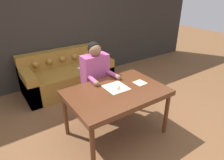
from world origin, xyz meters
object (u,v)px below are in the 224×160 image
dining_table (116,95)px  person (96,79)px  couch (67,75)px  scissors (119,88)px

dining_table → person: bearing=86.2°
couch → person: 1.20m
dining_table → couch: 1.83m
dining_table → scissors: 0.11m
couch → scissors: bearing=-87.3°
dining_table → couch: couch is taller
couch → person: size_ratio=1.42×
scissors → couch: bearing=92.7°
dining_table → couch: (-0.02, 1.79, -0.37)m
dining_table → person: size_ratio=1.07×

